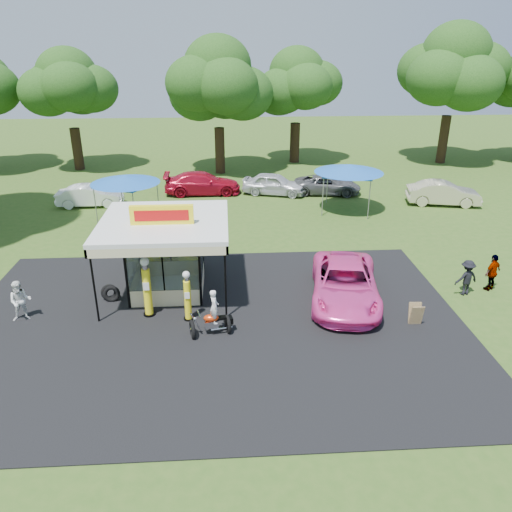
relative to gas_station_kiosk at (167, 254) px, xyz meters
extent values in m
plane|color=#32541A|center=(2.00, -4.99, -1.78)|extent=(120.00, 120.00, 0.00)
cube|color=black|center=(2.00, -2.99, -1.76)|extent=(20.00, 14.00, 0.04)
cube|color=white|center=(0.00, 0.01, -1.75)|extent=(3.00, 3.00, 0.06)
cube|color=white|center=(0.00, 0.01, 1.51)|extent=(5.40, 5.40, 0.18)
cube|color=yellow|center=(0.00, -0.49, 2.00)|extent=(2.60, 0.25, 0.80)
cube|color=red|center=(0.00, -0.62, 2.00)|extent=(2.21, 0.02, 0.45)
cylinder|color=black|center=(-2.55, -2.54, -0.18)|extent=(0.08, 0.08, 3.20)
cylinder|color=black|center=(2.55, -2.54, -0.18)|extent=(0.08, 0.08, 3.20)
cylinder|color=black|center=(-0.60, -2.16, -1.73)|extent=(0.48, 0.48, 0.11)
cylinder|color=yellow|center=(-0.60, -2.16, -0.68)|extent=(0.33, 0.33, 1.98)
cylinder|color=silver|center=(-0.60, -2.16, 0.42)|extent=(0.22, 0.22, 0.22)
sphere|color=white|center=(-0.60, -2.16, 0.64)|extent=(0.35, 0.35, 0.35)
cube|color=white|center=(-0.60, -2.35, -0.35)|extent=(0.24, 0.02, 0.33)
cylinder|color=black|center=(1.03, -2.61, -1.74)|extent=(0.40, 0.40, 0.09)
cylinder|color=yellow|center=(1.03, -2.61, -0.87)|extent=(0.28, 0.28, 1.65)
cylinder|color=silver|center=(1.03, -2.61, 0.05)|extent=(0.18, 0.18, 0.18)
sphere|color=white|center=(1.03, -2.61, 0.24)|extent=(0.29, 0.29, 0.29)
cube|color=white|center=(1.03, -2.77, -0.59)|extent=(0.20, 0.02, 0.28)
torus|color=black|center=(1.26, -3.89, -1.47)|extent=(0.31, 0.78, 0.77)
torus|color=black|center=(2.60, -3.59, -1.47)|extent=(0.31, 0.78, 0.77)
cube|color=silver|center=(1.97, -3.73, -1.33)|extent=(0.55, 0.36, 0.27)
ellipsoid|color=red|center=(1.97, -3.73, -1.07)|extent=(0.58, 0.33, 0.27)
cube|color=black|center=(2.28, -3.66, -1.13)|extent=(0.54, 0.34, 0.09)
cube|color=black|center=(2.62, -3.59, -1.28)|extent=(0.38, 0.37, 0.26)
cylinder|color=silver|center=(1.39, -3.86, -1.14)|extent=(0.41, 0.14, 0.81)
cylinder|color=silver|center=(1.53, -3.83, -0.82)|extent=(0.16, 0.54, 0.05)
sphere|color=silver|center=(1.37, -3.86, -1.01)|extent=(0.15, 0.15, 0.15)
imported|color=white|center=(2.11, -3.70, -0.60)|extent=(0.43, 0.56, 1.37)
torus|color=black|center=(-2.36, -0.84, -1.42)|extent=(0.73, 0.35, 0.74)
torus|color=black|center=(-2.49, -0.69, -1.42)|extent=(0.76, 0.44, 0.74)
cube|color=#593819|center=(10.00, -3.64, -1.33)|extent=(0.51, 0.24, 0.89)
cube|color=#593819|center=(10.00, -3.42, -1.33)|extent=(0.51, 0.24, 0.89)
imported|color=yellow|center=(0.00, 2.21, -1.30)|extent=(2.82, 1.13, 0.96)
imported|color=#FE45AA|center=(7.63, -1.42, -0.96)|extent=(3.77, 6.35, 1.66)
imported|color=white|center=(-5.61, -2.17, -0.93)|extent=(0.96, 0.82, 1.71)
imported|color=black|center=(13.09, -1.16, -0.96)|extent=(1.17, 0.82, 1.64)
imported|color=gray|center=(14.44, -0.80, -0.92)|extent=(1.09, 0.86, 1.73)
imported|color=white|center=(-6.52, 12.96, -1.07)|extent=(4.42, 1.72, 1.43)
imported|color=#AF0D24|center=(0.98, 15.41, -0.99)|extent=(5.53, 2.35, 1.59)
imported|color=silver|center=(6.19, 14.94, -1.00)|extent=(4.92, 3.07, 1.56)
imported|color=#58585A|center=(10.08, 14.87, -1.11)|extent=(5.11, 2.94, 1.34)
imported|color=#BFB992|center=(17.45, 11.76, -0.99)|extent=(5.07, 2.63, 1.59)
cylinder|color=gray|center=(-4.74, 11.06, -0.62)|extent=(0.06, 0.06, 2.32)
cylinder|color=gray|center=(-2.05, 11.06, -0.62)|extent=(0.06, 0.06, 2.32)
cylinder|color=gray|center=(-4.74, 8.37, -0.62)|extent=(0.06, 0.06, 2.32)
cylinder|color=gray|center=(-2.05, 8.37, -0.62)|extent=(0.06, 0.06, 2.32)
cube|color=blue|center=(-3.40, 9.72, 0.59)|extent=(2.90, 2.90, 0.12)
cone|color=blue|center=(-3.40, 9.72, 0.89)|extent=(4.17, 4.17, 0.48)
cylinder|color=gray|center=(9.14, 12.32, -0.55)|extent=(0.06, 0.06, 2.46)
cylinder|color=gray|center=(12.01, 12.32, -0.55)|extent=(0.06, 0.06, 2.46)
cylinder|color=gray|center=(9.14, 9.44, -0.55)|extent=(0.06, 0.06, 2.46)
cylinder|color=gray|center=(12.01, 9.44, -0.55)|extent=(0.06, 0.06, 2.46)
cube|color=blue|center=(10.58, 10.88, 0.74)|extent=(3.08, 3.08, 0.12)
cone|color=blue|center=(10.58, 10.88, 1.06)|extent=(4.43, 4.43, 0.51)
cylinder|color=black|center=(-10.01, 23.71, -0.02)|extent=(0.84, 0.84, 3.53)
ellipsoid|color=#183E11|center=(-10.01, 23.71, 4.48)|extent=(8.19, 8.19, 7.02)
cylinder|color=black|center=(2.26, 21.68, 0.10)|extent=(0.81, 0.81, 3.77)
ellipsoid|color=#183E11|center=(2.26, 21.68, 5.00)|extent=(9.04, 9.04, 7.75)
cylinder|color=black|center=(9.07, 25.37, -0.02)|extent=(0.88, 0.88, 3.52)
ellipsoid|color=#183E11|center=(9.07, 25.37, 4.47)|extent=(8.21, 8.21, 7.04)
cylinder|color=black|center=(22.48, 24.28, 0.32)|extent=(0.84, 0.84, 4.21)
ellipsoid|color=#183E11|center=(22.48, 24.28, 5.70)|extent=(9.82, 9.82, 8.42)
camera|label=1|loc=(2.63, -20.18, 8.60)|focal=35.00mm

